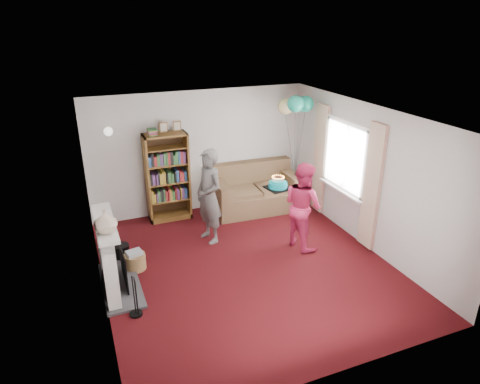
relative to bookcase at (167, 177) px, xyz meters
name	(u,v)px	position (x,y,z in m)	size (l,w,h in m)	color
ground	(246,266)	(0.74, -2.30, -0.87)	(5.00, 5.00, 0.00)	#38080F
wall_back	(199,152)	(0.74, 0.21, 0.38)	(4.50, 0.02, 2.50)	silver
wall_left	(94,221)	(-1.52, -2.30, 0.38)	(0.02, 5.00, 2.50)	silver
wall_right	(367,177)	(3.00, -2.30, 0.38)	(0.02, 5.00, 2.50)	silver
ceiling	(247,116)	(0.74, -2.30, 1.63)	(4.50, 5.00, 0.01)	white
fireplace	(111,258)	(-1.34, -2.11, -0.36)	(0.55, 1.80, 1.12)	#3F3F42
window_bay	(344,169)	(2.95, -1.70, 0.33)	(0.14, 2.02, 2.20)	white
wall_sconce	(108,131)	(-1.01, 0.06, 1.01)	(0.16, 0.23, 0.16)	gold
bookcase	(167,177)	(0.00, 0.00, 0.00)	(0.84, 0.42, 1.97)	#472B14
sofa	(255,192)	(1.80, -0.23, -0.51)	(1.81, 0.96, 0.96)	brown
wicker_basket	(135,261)	(-0.97, -1.69, -0.73)	(0.35, 0.35, 0.32)	#936944
person_striped	(209,196)	(0.48, -1.22, -0.01)	(0.63, 0.41, 1.73)	black
person_magenta	(303,205)	(1.93, -2.01, -0.09)	(0.76, 0.59, 1.55)	#CF2958
birthday_cake	(278,185)	(1.60, -1.67, 0.21)	(0.39, 0.39, 0.22)	black
balloons	(296,105)	(2.51, -0.54, 1.35)	(0.65, 0.70, 1.76)	#3F3F3F
mantel_vase	(105,221)	(-1.38, -2.45, 0.42)	(0.31, 0.31, 0.32)	beige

